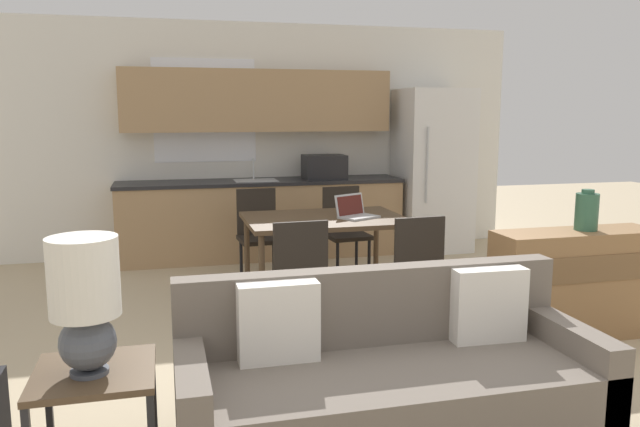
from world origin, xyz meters
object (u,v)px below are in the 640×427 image
(dining_chair_far_right, at_px, (345,227))
(side_table, at_px, (96,410))
(dining_chair_near_right, at_px, (412,268))
(dining_chair_far_left, at_px, (259,231))
(refrigerator, at_px, (432,170))
(couch, at_px, (387,379))
(dining_table, at_px, (325,224))
(laptop, at_px, (355,212))
(credenza, at_px, (575,284))
(dining_chair_near_left, at_px, (297,274))
(vase, at_px, (587,211))
(table_lamp, at_px, (85,299))

(dining_chair_far_right, bearing_deg, side_table, -126.82)
(dining_chair_near_right, distance_m, dining_chair_far_left, 2.01)
(refrigerator, height_order, dining_chair_far_right, refrigerator)
(refrigerator, distance_m, couch, 4.76)
(dining_table, height_order, laptop, laptop)
(dining_chair_near_right, relative_size, dining_chair_far_right, 1.00)
(credenza, xyz_separation_m, dining_chair_near_left, (-2.03, 0.45, 0.09))
(refrigerator, relative_size, vase, 6.42)
(refrigerator, relative_size, laptop, 4.86)
(refrigerator, height_order, dining_chair_far_left, refrigerator)
(dining_chair_near_left, relative_size, dining_chair_far_right, 1.00)
(couch, relative_size, dining_chair_far_right, 2.29)
(dining_chair_far_left, bearing_deg, laptop, -57.39)
(couch, distance_m, dining_chair_far_left, 3.33)
(dining_table, bearing_deg, couch, -97.33)
(vase, bearing_deg, dining_chair_near_left, 168.43)
(credenza, height_order, laptop, laptop)
(dining_table, bearing_deg, dining_chair_far_right, 62.93)
(dining_chair_near_left, xyz_separation_m, dining_chair_far_right, (0.88, 1.72, 0.00))
(dining_chair_near_left, xyz_separation_m, laptop, (0.69, 0.79, 0.31))
(vase, height_order, dining_chair_near_left, vase)
(dining_table, height_order, vase, vase)
(refrigerator, height_order, side_table, refrigerator)
(credenza, bearing_deg, dining_table, 140.65)
(dining_chair_far_right, xyz_separation_m, dining_chair_far_left, (-0.89, 0.04, 0.00))
(dining_chair_far_right, xyz_separation_m, laptop, (-0.18, -0.92, 0.31))
(vase, relative_size, dining_chair_far_left, 0.33)
(dining_table, height_order, couch, couch)
(side_table, relative_size, dining_chair_far_left, 0.63)
(credenza, height_order, dining_chair_near_right, dining_chair_near_right)
(dining_table, relative_size, dining_chair_near_left, 1.53)
(side_table, height_order, vase, vase)
(couch, height_order, dining_chair_far_left, dining_chair_far_left)
(dining_chair_far_right, distance_m, dining_chair_far_left, 0.89)
(couch, xyz_separation_m, dining_chair_far_right, (0.75, 3.28, 0.15))
(dining_table, bearing_deg, credenza, -39.35)
(dining_chair_near_left, relative_size, laptop, 2.27)
(dining_chair_near_right, xyz_separation_m, dining_chair_near_left, (-0.89, 0.04, 0.00))
(refrigerator, distance_m, side_table, 5.57)
(dining_chair_far_right, height_order, laptop, laptop)
(vase, distance_m, dining_chair_far_left, 3.07)
(dining_table, height_order, dining_chair_far_right, dining_chair_far_right)
(credenza, xyz_separation_m, dining_chair_far_left, (-2.04, 2.20, 0.09))
(side_table, height_order, dining_chair_far_left, dining_chair_far_left)
(vase, xyz_separation_m, dining_chair_far_left, (-2.11, 2.19, -0.45))
(couch, height_order, side_table, couch)
(dining_chair_near_left, distance_m, dining_chair_far_left, 1.76)
(couch, relative_size, dining_chair_near_right, 2.29)
(dining_chair_near_right, bearing_deg, dining_chair_far_right, -93.39)
(table_lamp, xyz_separation_m, laptop, (1.96, 2.46, -0.09))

